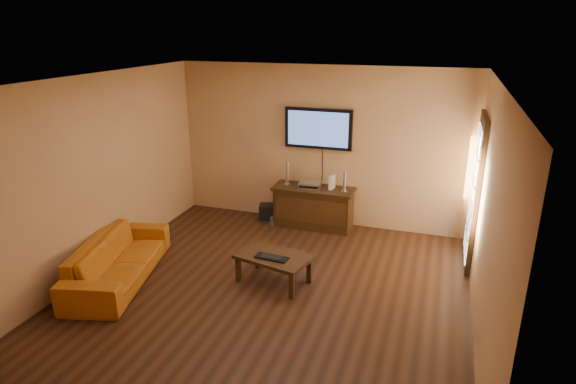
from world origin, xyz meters
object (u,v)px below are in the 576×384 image
at_px(game_console, 332,182).
at_px(keyboard, 272,258).
at_px(bottle, 272,222).
at_px(speaker_left, 287,174).
at_px(subwoofer, 267,212).
at_px(media_console, 313,207).
at_px(television, 318,129).
at_px(av_receiver, 310,185).
at_px(speaker_right, 344,182).
at_px(coffee_table, 273,259).
at_px(sofa, 117,253).

xyz_separation_m(game_console, keyboard, (-0.28, -2.15, -0.40)).
bearing_deg(bottle, game_console, 17.16).
height_order(speaker_left, subwoofer, speaker_left).
height_order(media_console, television, television).
bearing_deg(av_receiver, speaker_right, -5.94).
bearing_deg(television, media_console, -90.00).
relative_size(speaker_right, keyboard, 0.74).
bearing_deg(speaker_right, game_console, 165.98).
xyz_separation_m(coffee_table, subwoofer, (-0.88, 2.08, -0.21)).
distance_m(sofa, bottle, 2.72).
bearing_deg(sofa, speaker_right, -58.77).
bearing_deg(television, game_console, -30.54).
height_order(sofa, speaker_right, speaker_right).
distance_m(game_console, subwoofer, 1.36).
bearing_deg(game_console, television, 160.29).
bearing_deg(subwoofer, coffee_table, -83.61).
xyz_separation_m(speaker_right, bottle, (-1.19, -0.24, -0.76)).
distance_m(speaker_right, subwoofer, 1.58).
bearing_deg(av_receiver, keyboard, -91.43).
xyz_separation_m(coffee_table, speaker_left, (-0.49, 2.06, 0.53)).
bearing_deg(sofa, subwoofer, -37.49).
xyz_separation_m(television, subwoofer, (-0.88, -0.16, -1.53)).
height_order(media_console, keyboard, media_console).
distance_m(media_console, sofa, 3.29).
bearing_deg(keyboard, game_console, 82.46).
relative_size(media_console, av_receiver, 3.70).
relative_size(media_console, game_console, 5.74).
bearing_deg(coffee_table, speaker_right, 75.55).
distance_m(speaker_left, subwoofer, 0.84).
distance_m(television, sofa, 3.69).
xyz_separation_m(coffee_table, game_console, (0.29, 2.06, 0.47)).
bearing_deg(bottle, subwoofer, 123.24).
height_order(media_console, game_console, game_console).
bearing_deg(keyboard, speaker_left, 103.11).
distance_m(sofa, av_receiver, 3.27).
relative_size(television, speaker_left, 2.92).
height_order(television, keyboard, television).
bearing_deg(av_receiver, television, 68.49).
relative_size(sofa, game_console, 8.41).
xyz_separation_m(speaker_right, game_console, (-0.22, 0.06, -0.04)).
relative_size(av_receiver, game_console, 1.55).
height_order(sofa, speaker_left, speaker_left).
bearing_deg(coffee_table, bottle, 110.94).
bearing_deg(subwoofer, keyboard, -84.28).
height_order(television, sofa, television).
bearing_deg(keyboard, subwoofer, 112.33).
distance_m(media_console, subwoofer, 0.91).
relative_size(speaker_left, game_console, 1.64).
relative_size(bottle, keyboard, 0.43).
xyz_separation_m(sofa, av_receiver, (1.96, 2.60, 0.35)).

